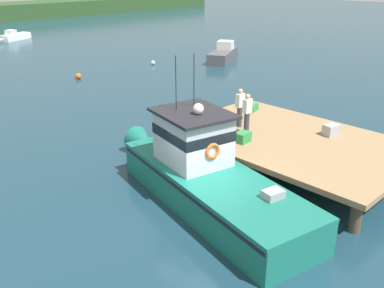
{
  "coord_description": "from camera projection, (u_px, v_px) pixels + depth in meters",
  "views": [
    {
      "loc": [
        -9.01,
        -8.56,
        7.34
      ],
      "look_at": [
        1.2,
        1.86,
        1.4
      ],
      "focal_mm": 40.23,
      "sensor_mm": 36.0,
      "label": 1
    }
  ],
  "objects": [
    {
      "name": "moored_boat_near_channel",
      "position": [
        14.0,
        37.0,
        47.75
      ],
      "size": [
        4.54,
        2.71,
        1.16
      ],
      "color": "white",
      "rests_on": "ground"
    },
    {
      "name": "crate_stack_near_edge",
      "position": [
        331.0,
        130.0,
        17.06
      ],
      "size": [
        0.68,
        0.56,
        0.44
      ],
      "primitive_type": "cube",
      "rotation": [
        0.0,
        0.0,
        -0.22
      ],
      "color": "#9E9EA3",
      "rests_on": "dock"
    },
    {
      "name": "bait_bucket",
      "position": [
        209.0,
        116.0,
        18.86
      ],
      "size": [
        0.32,
        0.32,
        0.34
      ],
      "primitive_type": "cylinder",
      "color": "#E04C19",
      "rests_on": "dock"
    },
    {
      "name": "ground_plane",
      "position": [
        205.0,
        208.0,
        14.27
      ],
      "size": [
        200.0,
        200.0,
        0.0
      ],
      "primitive_type": "plane",
      "color": "#193847"
    },
    {
      "name": "mooring_buoy_outer",
      "position": [
        78.0,
        76.0,
        30.89
      ],
      "size": [
        0.43,
        0.43,
        0.43
      ],
      "primitive_type": "sphere",
      "color": "#EA5B19",
      "rests_on": "ground"
    },
    {
      "name": "crate_single_by_cleat",
      "position": [
        251.0,
        107.0,
        20.03
      ],
      "size": [
        0.67,
        0.55,
        0.35
      ],
      "primitive_type": "cube",
      "rotation": [
        0.0,
        0.0,
        0.19
      ],
      "color": "#2D8442",
      "rests_on": "dock"
    },
    {
      "name": "dock",
      "position": [
        290.0,
        140.0,
        16.98
      ],
      "size": [
        6.0,
        9.0,
        1.2
      ],
      "color": "#4C3D2D",
      "rests_on": "ground"
    },
    {
      "name": "deckhand_by_the_boat",
      "position": [
        240.0,
        107.0,
        17.78
      ],
      "size": [
        0.36,
        0.22,
        1.63
      ],
      "color": "#383842",
      "rests_on": "dock"
    },
    {
      "name": "main_fishing_boat",
      "position": [
        203.0,
        173.0,
        14.37
      ],
      "size": [
        4.13,
        9.96,
        4.8
      ],
      "color": "#196B5B",
      "rests_on": "ground"
    },
    {
      "name": "deckhand_further_back",
      "position": [
        247.0,
        113.0,
        17.06
      ],
      "size": [
        0.36,
        0.22,
        1.63
      ],
      "color": "#383842",
      "rests_on": "dock"
    },
    {
      "name": "crate_stack_mid_dock",
      "position": [
        243.0,
        137.0,
        16.41
      ],
      "size": [
        0.63,
        0.49,
        0.39
      ],
      "primitive_type": "cube",
      "rotation": [
        0.0,
        0.0,
        0.08
      ],
      "color": "#2D8442",
      "rests_on": "dock"
    },
    {
      "name": "mooring_buoy_spare_mooring",
      "position": [
        153.0,
        63.0,
        35.58
      ],
      "size": [
        0.34,
        0.34,
        0.34
      ],
      "primitive_type": "sphere",
      "color": "silver",
      "rests_on": "ground"
    },
    {
      "name": "moored_boat_off_the_point",
      "position": [
        224.0,
        54.0,
        37.32
      ],
      "size": [
        6.06,
        4.03,
        1.58
      ],
      "color": "#4C4C51",
      "rests_on": "ground"
    }
  ]
}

